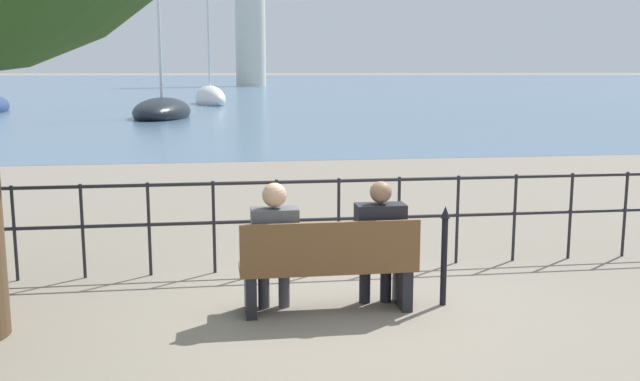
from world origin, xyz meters
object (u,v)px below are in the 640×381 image
object	(u,v)px
seated_person_left	(275,241)
sailboat_2	(162,111)
park_bench	(329,268)
seated_person_right	(379,238)
closed_umbrella	(444,250)
sailboat_0	(210,98)

from	to	relation	value
seated_person_left	sailboat_2	distance (m)	28.87
park_bench	seated_person_right	distance (m)	0.57
seated_person_right	closed_umbrella	bearing A→B (deg)	-3.36
closed_umbrella	sailboat_2	xyz separation A→B (m)	(-4.66, 28.75, -0.25)
sailboat_2	seated_person_right	bearing A→B (deg)	-75.91
closed_umbrella	sailboat_0	xyz separation A→B (m)	(-2.44, 41.95, -0.11)
seated_person_left	sailboat_2	world-z (taller)	sailboat_2
sailboat_2	closed_umbrella	bearing A→B (deg)	-74.69
seated_person_left	sailboat_0	size ratio (longest dim) A/B	0.09
park_bench	closed_umbrella	world-z (taller)	closed_umbrella
seated_person_right	seated_person_left	bearing A→B (deg)	179.97
seated_person_left	closed_umbrella	distance (m)	1.64
seated_person_left	sailboat_0	distance (m)	41.92
park_bench	sailboat_0	distance (m)	42.01
sailboat_0	seated_person_left	bearing A→B (deg)	-100.11
seated_person_left	closed_umbrella	xyz separation A→B (m)	(1.64, -0.04, -0.14)
closed_umbrella	sailboat_2	distance (m)	29.12
sailboat_0	sailboat_2	xyz separation A→B (m)	(-2.22, -13.21, -0.14)
sailboat_2	sailboat_0	bearing A→B (deg)	86.54
seated_person_right	park_bench	bearing A→B (deg)	-171.63
park_bench	sailboat_2	size ratio (longest dim) A/B	0.22
seated_person_left	sailboat_2	xyz separation A→B (m)	(-3.03, 28.71, -0.39)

